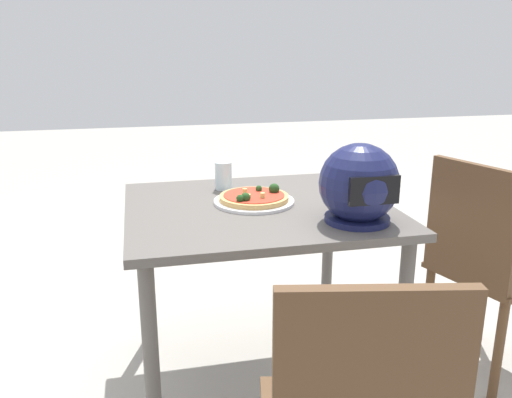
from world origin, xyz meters
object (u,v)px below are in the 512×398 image
(pizza, at_px, (254,197))
(chair_side, at_px, (482,260))
(motorcycle_helmet, at_px, (359,185))
(dining_table, at_px, (258,229))
(drinking_glass, at_px, (223,176))

(pizza, distance_m, chair_side, 0.92)
(chair_side, bearing_deg, motorcycle_helmet, 7.27)
(motorcycle_helmet, bearing_deg, pizza, -44.69)
(pizza, distance_m, motorcycle_helmet, 0.43)
(dining_table, distance_m, drinking_glass, 0.31)
(pizza, distance_m, drinking_glass, 0.24)
(dining_table, height_order, chair_side, chair_side)
(motorcycle_helmet, bearing_deg, dining_table, -42.16)
(chair_side, bearing_deg, dining_table, -12.40)
(pizza, relative_size, chair_side, 0.29)
(dining_table, distance_m, pizza, 0.12)
(dining_table, relative_size, chair_side, 1.09)
(dining_table, relative_size, drinking_glass, 8.48)
(drinking_glass, bearing_deg, motorcycle_helmet, 126.13)
(motorcycle_helmet, distance_m, chair_side, 0.67)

